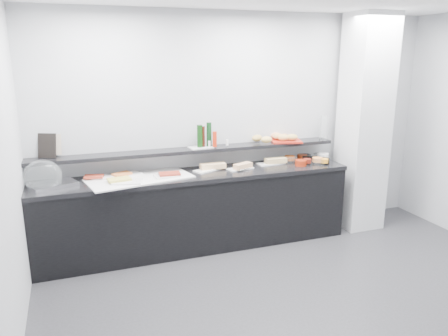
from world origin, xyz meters
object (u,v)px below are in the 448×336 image
object	(u,v)px
cloche_base	(53,185)
condiment_tray	(201,147)
sandwich_plate_mid	(240,169)
framed_print	(47,146)
bread_tray	(286,141)
carafe	(324,127)

from	to	relation	value
cloche_base	condiment_tray	size ratio (longest dim) A/B	1.61
condiment_tray	sandwich_plate_mid	bearing A→B (deg)	-29.18
cloche_base	framed_print	distance (m)	0.44
framed_print	condiment_tray	xyz separation A→B (m)	(1.67, -0.07, -0.12)
condiment_tray	bread_tray	xyz separation A→B (m)	(1.10, -0.02, 0.00)
cloche_base	bread_tray	xyz separation A→B (m)	(2.74, 0.16, 0.24)
sandwich_plate_mid	framed_print	size ratio (longest dim) A/B	1.19
sandwich_plate_mid	carafe	bearing A→B (deg)	-3.93
framed_print	bread_tray	distance (m)	2.77
cloche_base	carafe	bearing A→B (deg)	-18.03
carafe	sandwich_plate_mid	bearing A→B (deg)	-171.44
cloche_base	condiment_tray	world-z (taller)	condiment_tray
framed_print	carafe	size ratio (longest dim) A/B	0.87
condiment_tray	carafe	bearing A→B (deg)	-5.51
framed_print	carafe	bearing A→B (deg)	22.56
sandwich_plate_mid	carafe	size ratio (longest dim) A/B	1.03
cloche_base	carafe	world-z (taller)	carafe
cloche_base	bread_tray	distance (m)	2.75
sandwich_plate_mid	bread_tray	size ratio (longest dim) A/B	0.84
cloche_base	carafe	xyz separation A→B (m)	(3.28, 0.18, 0.38)
cloche_base	sandwich_plate_mid	size ratio (longest dim) A/B	1.42
carafe	condiment_tray	bearing A→B (deg)	179.90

